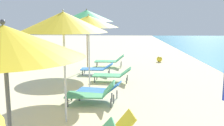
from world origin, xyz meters
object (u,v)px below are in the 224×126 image
Objects in this scene: lounger_farthest_inland at (97,68)px; beach_ball at (159,59)px; umbrella_farthest at (87,16)px; lounger_fourth_shoreside at (113,74)px; umbrella_second at (4,42)px; lounger_farthest_shoreside at (110,60)px; lounger_third_shoreside at (92,93)px; lounger_fourth_inland at (100,90)px; umbrella_third at (63,22)px; umbrella_fourth at (89,22)px.

lounger_farthest_inland is 4.83m from beach_ball.
lounger_fourth_shoreside is at bearing -60.40° from umbrella_farthest.
lounger_farthest_shoreside is at bearing 85.97° from umbrella_second.
lounger_fourth_inland is (0.19, 0.43, -0.01)m from lounger_third_shoreside.
beach_ball is at bearing -130.18° from lounger_farthest_inland.
umbrella_farthest is 2.58m from lounger_farthest_inland.
umbrella_second is 0.82× the size of umbrella_farthest.
beach_ball is (2.79, 1.61, -0.17)m from lounger_farthest_shoreside.
lounger_fourth_shoreside is 4.73× the size of beach_ball.
lounger_third_shoreside is 8.19m from beach_ball.
lounger_third_shoreside reaches higher than lounger_farthest_shoreside.
lounger_third_shoreside is at bearing 69.61° from umbrella_third.
lounger_third_shoreside is (0.47, 4.26, -1.84)m from umbrella_second.
beach_ball is (3.28, 3.54, -0.12)m from lounger_farthest_inland.
umbrella_third is at bearing 79.35° from lounger_fourth_inland.
lounger_third_shoreside is 0.91× the size of lounger_fourth_shoreside.
umbrella_third is 5.72m from lounger_farthest_inland.
lounger_fourth_shoreside is 1.01× the size of lounger_farthest_shoreside.
lounger_farthest_inland is at bearing -72.70° from lounger_fourth_inland.
umbrella_third reaches higher than lounger_farthest_inland.
umbrella_farthest is at bearing 43.28° from lounger_farthest_shoreside.
umbrella_fourth reaches higher than lounger_fourth_inland.
lounger_fourth_inland is at bearing -69.17° from umbrella_fourth.
umbrella_third is 0.91× the size of umbrella_farthest.
lounger_farthest_inland is at bearing -60.25° from umbrella_farthest.
lounger_third_shoreside is 0.98× the size of lounger_farthest_inland.
lounger_fourth_inland is at bearing -113.85° from lounger_third_shoreside.
umbrella_second reaches higher than lounger_farthest_inland.
lounger_farthest_inland is at bearing 77.61° from lounger_farthest_shoreside.
lounger_farthest_inland is at bearing 88.36° from umbrella_second.
umbrella_fourth is at bearing 88.20° from umbrella_second.
lounger_third_shoreside reaches higher than beach_ball.
umbrella_fourth is 1.71× the size of lounger_farthest_shoreside.
lounger_fourth_inland is (0.47, -1.24, -2.03)m from umbrella_fourth.
umbrella_third is (-0.01, 2.98, 0.19)m from umbrella_second.
umbrella_third is at bearing 69.93° from lounger_third_shoreside.
umbrella_fourth reaches higher than lounger_farthest_shoreside.
lounger_fourth_inland is 7.72m from beach_ball.
lounger_fourth_inland reaches higher than lounger_farthest_inland.
lounger_fourth_inland is at bearing -111.73° from beach_ball.
umbrella_second is 10.43m from lounger_farthest_shoreside.
lounger_farthest_inland is (0.05, 2.39, -2.07)m from umbrella_fourth.
beach_ball is at bearing 33.53° from umbrella_farthest.
lounger_farthest_inland is at bearing 88.76° from umbrella_fourth.
umbrella_farthest reaches higher than umbrella_third.
umbrella_farthest is (-0.52, 3.38, 0.25)m from umbrella_fourth.
umbrella_second is at bearing 87.63° from lounger_farthest_shoreside.
umbrella_second is 1.71× the size of lounger_third_shoreside.
lounger_fourth_inland is 0.96× the size of lounger_farthest_inland.
lounger_fourth_shoreside is (0.78, 1.10, -2.06)m from umbrella_fourth.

